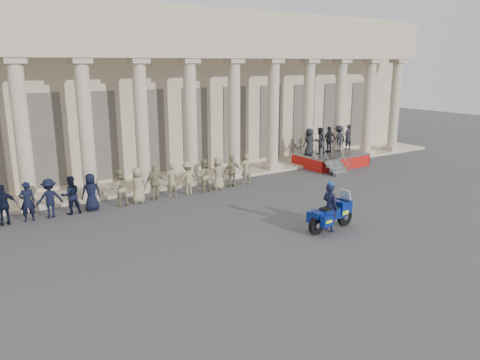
% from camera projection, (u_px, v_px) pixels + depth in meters
% --- Properties ---
extents(ground, '(90.00, 90.00, 0.00)m').
position_uv_depth(ground, '(263.00, 234.00, 17.06)').
color(ground, '#3A3A3D').
rests_on(ground, ground).
extents(building, '(40.00, 12.50, 9.00)m').
position_uv_depth(building, '(118.00, 89.00, 27.88)').
color(building, tan).
rests_on(building, ground).
extents(officer_rank, '(19.26, 0.61, 1.60)m').
position_uv_depth(officer_rank, '(49.00, 198.00, 18.73)').
color(officer_rank, black).
rests_on(officer_rank, ground).
extents(reviewing_stand, '(3.91, 3.79, 2.36)m').
position_uv_depth(reviewing_stand, '(330.00, 145.00, 28.11)').
color(reviewing_stand, gray).
rests_on(reviewing_stand, ground).
extents(motorcycle, '(2.26, 0.94, 1.45)m').
position_uv_depth(motorcycle, '(332.00, 214.00, 17.39)').
color(motorcycle, black).
rests_on(motorcycle, ground).
extents(rider, '(0.49, 0.69, 1.91)m').
position_uv_depth(rider, '(330.00, 206.00, 17.24)').
color(rider, black).
rests_on(rider, ground).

